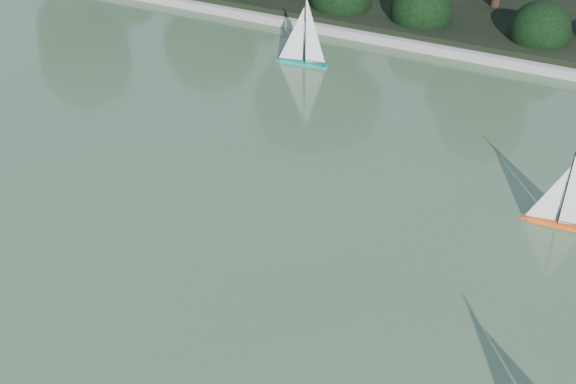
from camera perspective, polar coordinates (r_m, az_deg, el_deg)
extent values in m
plane|color=#3C5231|center=(8.40, -9.70, -10.67)|extent=(80.00, 80.00, 0.00)
cube|color=gray|center=(15.29, 10.11, 11.39)|extent=(40.00, 0.35, 0.18)
sphere|color=black|center=(15.97, 11.27, 13.65)|extent=(1.10, 1.10, 1.10)
sphere|color=black|center=(15.61, 18.42, 12.09)|extent=(1.10, 1.10, 1.10)
cube|color=#F15813|center=(10.42, 20.32, -2.28)|extent=(0.73, 0.19, 0.07)
cone|color=#F15813|center=(10.41, 18.08, -1.79)|extent=(0.15, 0.15, 0.14)
cylinder|color=black|center=(10.10, 21.17, 0.39)|extent=(0.02, 0.02, 1.11)
cylinder|color=black|center=(10.38, 21.45, -2.16)|extent=(0.33, 0.03, 0.01)
cube|color=#138E7D|center=(14.36, 1.18, 10.21)|extent=(0.93, 0.28, 0.09)
cone|color=#138E7D|center=(14.53, -0.82, 10.51)|extent=(0.20, 0.20, 0.18)
cylinder|color=#138E7D|center=(14.23, 2.94, 9.94)|extent=(0.12, 0.12, 0.09)
cylinder|color=black|center=(14.06, 1.40, 13.00)|extent=(0.02, 0.02, 1.42)
cylinder|color=black|center=(14.25, 2.14, 10.44)|extent=(0.42, 0.06, 0.01)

